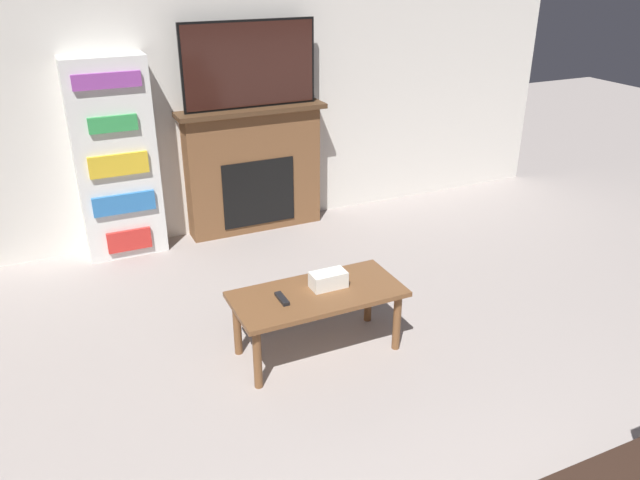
{
  "coord_description": "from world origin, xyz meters",
  "views": [
    {
      "loc": [
        -1.3,
        -0.31,
        2.29
      ],
      "look_at": [
        0.13,
        2.78,
        0.72
      ],
      "focal_mm": 35.0,
      "sensor_mm": 36.0,
      "label": 1
    }
  ],
  "objects_px": {
    "fireplace": "(254,169)",
    "coffee_table": "(317,300)",
    "tv": "(250,65)",
    "bookshelf": "(116,160)"
  },
  "relations": [
    {
      "from": "fireplace",
      "to": "coffee_table",
      "type": "xyz_separation_m",
      "value": [
        -0.3,
        -2.0,
        -0.19
      ]
    },
    {
      "from": "fireplace",
      "to": "tv",
      "type": "xyz_separation_m",
      "value": [
        0.0,
        -0.02,
        0.9
      ]
    },
    {
      "from": "tv",
      "to": "coffee_table",
      "type": "xyz_separation_m",
      "value": [
        -0.3,
        -1.98,
        -1.09
      ]
    },
    {
      "from": "fireplace",
      "to": "coffee_table",
      "type": "bearing_deg",
      "value": -98.59
    },
    {
      "from": "fireplace",
      "to": "coffee_table",
      "type": "distance_m",
      "value": 2.03
    },
    {
      "from": "tv",
      "to": "coffee_table",
      "type": "height_order",
      "value": "tv"
    },
    {
      "from": "tv",
      "to": "bookshelf",
      "type": "xyz_separation_m",
      "value": [
        -1.14,
        -0.0,
        -0.66
      ]
    },
    {
      "from": "tv",
      "to": "bookshelf",
      "type": "bearing_deg",
      "value": -179.88
    },
    {
      "from": "fireplace",
      "to": "bookshelf",
      "type": "relative_size",
      "value": 0.8
    },
    {
      "from": "fireplace",
      "to": "bookshelf",
      "type": "xyz_separation_m",
      "value": [
        -1.14,
        -0.02,
        0.24
      ]
    }
  ]
}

